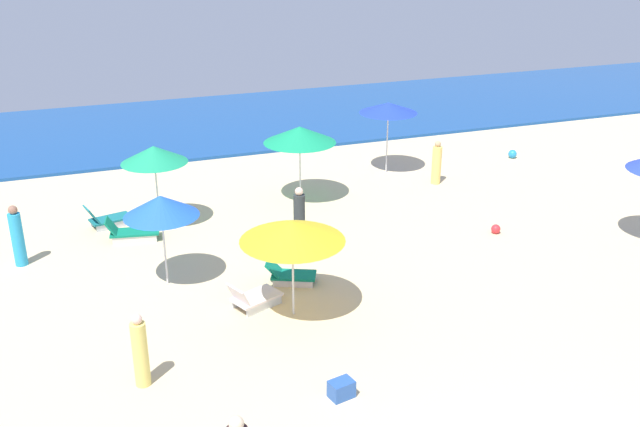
# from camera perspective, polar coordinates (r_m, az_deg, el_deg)

# --- Properties ---
(ocean) EXTENTS (60.00, 10.18, 0.12)m
(ocean) POSITION_cam_1_polar(r_m,az_deg,el_deg) (32.98, -8.86, 7.08)
(ocean) COLOR #16478E
(ocean) RESTS_ON ground_plane
(umbrella_0) EXTENTS (2.33, 2.33, 2.49)m
(umbrella_0) POSITION_cam_1_polar(r_m,az_deg,el_deg) (22.95, -1.62, 6.28)
(umbrella_0) COLOR silver
(umbrella_0) RESTS_ON ground_plane
(umbrella_1) EXTENTS (2.06, 2.06, 2.58)m
(umbrella_1) POSITION_cam_1_polar(r_m,az_deg,el_deg) (25.77, 5.44, 8.34)
(umbrella_1) COLOR silver
(umbrella_1) RESTS_ON ground_plane
(umbrella_2) EXTENTS (2.40, 2.40, 2.35)m
(umbrella_2) POSITION_cam_1_polar(r_m,az_deg,el_deg) (16.01, -2.21, -1.41)
(umbrella_2) COLOR silver
(umbrella_2) RESTS_ON ground_plane
(lounge_chair_2_0) EXTENTS (1.37, 1.06, 0.71)m
(lounge_chair_2_0) POSITION_cam_1_polar(r_m,az_deg,el_deg) (17.17, -5.33, -6.67)
(lounge_chair_2_0) COLOR silver
(lounge_chair_2_0) RESTS_ON ground_plane
(lounge_chair_2_1) EXTENTS (1.38, 1.04, 0.60)m
(lounge_chair_2_1) POSITION_cam_1_polar(r_m,az_deg,el_deg) (18.25, -2.43, -4.86)
(lounge_chair_2_1) COLOR silver
(lounge_chair_2_1) RESTS_ON ground_plane
(umbrella_3) EXTENTS (1.94, 1.94, 2.52)m
(umbrella_3) POSITION_cam_1_polar(r_m,az_deg,el_deg) (21.36, -13.05, 4.59)
(umbrella_3) COLOR silver
(umbrella_3) RESTS_ON ground_plane
(lounge_chair_3_0) EXTENTS (1.56, 0.86, 0.68)m
(lounge_chair_3_0) POSITION_cam_1_polar(r_m,az_deg,el_deg) (21.30, -14.77, -1.43)
(lounge_chair_3_0) COLOR silver
(lounge_chair_3_0) RESTS_ON ground_plane
(lounge_chair_3_1) EXTENTS (1.41, 0.90, 0.75)m
(lounge_chair_3_1) POSITION_cam_1_polar(r_m,az_deg,el_deg) (22.41, -16.56, -0.40)
(lounge_chair_3_1) COLOR silver
(lounge_chair_3_1) RESTS_ON ground_plane
(umbrella_5) EXTENTS (1.85, 1.85, 2.38)m
(umbrella_5) POSITION_cam_1_polar(r_m,az_deg,el_deg) (17.83, -12.52, 0.59)
(umbrella_5) COLOR silver
(umbrella_5) RESTS_ON ground_plane
(beachgoer_1) EXTENTS (0.41, 0.41, 1.70)m
(beachgoer_1) POSITION_cam_1_polar(r_m,az_deg,el_deg) (20.52, -22.88, -1.74)
(beachgoer_1) COLOR #299FD5
(beachgoer_1) RESTS_ON ground_plane
(beachgoer_2) EXTENTS (0.44, 0.44, 1.69)m
(beachgoer_2) POSITION_cam_1_polar(r_m,az_deg,el_deg) (20.19, -1.65, -0.30)
(beachgoer_2) COLOR #2D3335
(beachgoer_2) RESTS_ON ground_plane
(beachgoer_3) EXTENTS (0.40, 0.40, 1.53)m
(beachgoer_3) POSITION_cam_1_polar(r_m,az_deg,el_deg) (25.26, 9.24, 3.91)
(beachgoer_3) COLOR #F9D269
(beachgoer_3) RESTS_ON ground_plane
(beachgoer_5) EXTENTS (0.36, 0.36, 1.58)m
(beachgoer_5) POSITION_cam_1_polar(r_m,az_deg,el_deg) (14.65, -14.07, -10.61)
(beachgoer_5) COLOR #E8D56A
(beachgoer_5) RESTS_ON ground_plane
(beach_ball_0) EXTENTS (0.33, 0.33, 0.33)m
(beach_ball_0) POSITION_cam_1_polar(r_m,az_deg,el_deg) (28.83, 15.03, 4.59)
(beach_ball_0) COLOR #248ECC
(beach_ball_0) RESTS_ON ground_plane
(cooler_box_1) EXTENTS (0.53, 0.43, 0.36)m
(cooler_box_1) POSITION_cam_1_polar(r_m,az_deg,el_deg) (14.21, 1.71, -13.75)
(cooler_box_1) COLOR #2A55A8
(cooler_box_1) RESTS_ON ground_plane
(beach_ball_2) EXTENTS (0.27, 0.27, 0.27)m
(beach_ball_2) POSITION_cam_1_polar(r_m,az_deg,el_deg) (21.70, 13.77, -1.20)
(beach_ball_2) COLOR red
(beach_ball_2) RESTS_ON ground_plane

